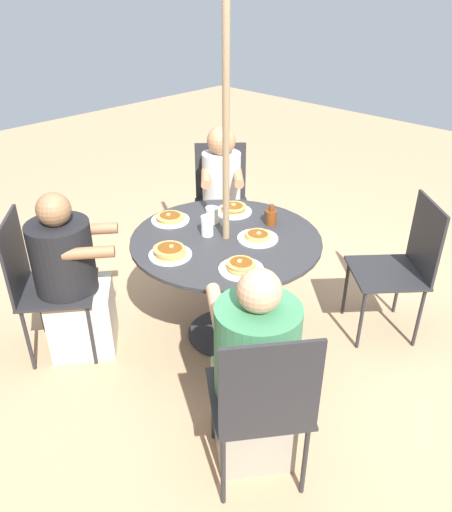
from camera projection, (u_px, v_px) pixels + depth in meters
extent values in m
plane|color=tan|center=(226.00, 333.00, 3.45)|extent=(12.00, 12.00, 0.00)
cylinder|color=#28282B|center=(226.00, 332.00, 3.44)|extent=(0.52, 0.52, 0.01)
cylinder|color=#28282B|center=(226.00, 290.00, 3.26)|extent=(0.09, 0.09, 0.73)
cylinder|color=#28282B|center=(226.00, 239.00, 3.08)|extent=(1.18, 1.18, 0.02)
cylinder|color=#846B4C|center=(226.00, 165.00, 2.84)|extent=(0.04, 0.04, 2.43)
cylinder|color=#232326|center=(213.00, 407.00, 2.57)|extent=(0.02, 0.02, 0.45)
cylinder|color=#232326|center=(285.00, 399.00, 2.62)|extent=(0.02, 0.02, 0.45)
cylinder|color=#232326|center=(223.00, 470.00, 2.25)|extent=(0.02, 0.02, 0.45)
cylinder|color=#232326|center=(305.00, 460.00, 2.29)|extent=(0.02, 0.02, 0.45)
cube|color=#232326|center=(258.00, 397.00, 2.31)|extent=(0.63, 0.63, 0.02)
cube|color=#232326|center=(270.00, 391.00, 2.00)|extent=(0.27, 0.35, 0.49)
cube|color=gray|center=(252.00, 413.00, 2.53)|extent=(0.55, 0.54, 0.45)
cylinder|color=#38754C|center=(257.00, 351.00, 2.25)|extent=(0.39, 0.39, 0.48)
sphere|color=tan|center=(259.00, 291.00, 2.09)|extent=(0.20, 0.20, 0.20)
cylinder|color=tan|center=(217.00, 308.00, 2.35)|extent=(0.30, 0.25, 0.07)
cylinder|color=tan|center=(282.00, 302.00, 2.39)|extent=(0.30, 0.25, 0.07)
cylinder|color=#232326|center=(361.00, 320.00, 3.21)|extent=(0.02, 0.02, 0.45)
cylinder|color=#232326|center=(346.00, 287.00, 3.54)|extent=(0.02, 0.02, 0.45)
cylinder|color=#232326|center=(419.00, 318.00, 3.22)|extent=(0.02, 0.02, 0.45)
cylinder|color=#232326|center=(398.00, 286.00, 3.55)|extent=(0.02, 0.02, 0.45)
cube|color=#232326|center=(386.00, 273.00, 3.26)|extent=(0.63, 0.63, 0.02)
cube|color=#232326|center=(426.00, 238.00, 3.15)|extent=(0.32, 0.30, 0.49)
cylinder|color=#232326|center=(245.00, 245.00, 4.09)|extent=(0.02, 0.02, 0.45)
cylinder|color=#232326|center=(199.00, 245.00, 4.07)|extent=(0.02, 0.02, 0.45)
cylinder|color=#232326|center=(242.00, 224.00, 4.41)|extent=(0.02, 0.02, 0.45)
cylinder|color=#232326|center=(199.00, 225.00, 4.40)|extent=(0.02, 0.02, 0.45)
cube|color=#232326|center=(221.00, 209.00, 4.13)|extent=(0.63, 0.63, 0.02)
cube|color=#232326|center=(221.00, 171.00, 4.19)|extent=(0.31, 0.32, 0.49)
cube|color=slate|center=(222.00, 240.00, 4.15)|extent=(0.43, 0.43, 0.45)
cylinder|color=#B2B2B2|center=(221.00, 184.00, 3.95)|extent=(0.30, 0.30, 0.51)
sphere|color=#A3704C|center=(221.00, 141.00, 3.78)|extent=(0.22, 0.22, 0.22)
cylinder|color=#A3704C|center=(238.00, 177.00, 3.74)|extent=(0.26, 0.25, 0.07)
cylinder|color=#A3704C|center=(206.00, 178.00, 3.74)|extent=(0.26, 0.25, 0.07)
cylinder|color=#232326|center=(97.00, 300.00, 3.40)|extent=(0.02, 0.02, 0.45)
cylinder|color=#232326|center=(92.00, 335.00, 3.07)|extent=(0.02, 0.02, 0.45)
cylinder|color=#232326|center=(40.00, 304.00, 3.36)|extent=(0.02, 0.02, 0.45)
cylinder|color=#232326|center=(28.00, 340.00, 3.03)|extent=(0.02, 0.02, 0.45)
cube|color=#232326|center=(58.00, 289.00, 3.10)|extent=(0.63, 0.63, 0.02)
cube|color=#232326|center=(14.00, 256.00, 2.95)|extent=(0.34, 0.28, 0.49)
cube|color=beige|center=(83.00, 318.00, 3.23)|extent=(0.52, 0.53, 0.45)
cylinder|color=black|center=(63.00, 258.00, 3.00)|extent=(0.37, 0.37, 0.46)
sphere|color=brown|center=(53.00, 210.00, 2.84)|extent=(0.20, 0.20, 0.20)
cylinder|color=brown|center=(94.00, 229.00, 3.09)|extent=(0.24, 0.27, 0.07)
cylinder|color=brown|center=(89.00, 253.00, 2.83)|extent=(0.24, 0.27, 0.07)
cylinder|color=white|center=(258.00, 238.00, 3.05)|extent=(0.25, 0.25, 0.01)
cylinder|color=#BC8947|center=(257.00, 236.00, 3.05)|extent=(0.16, 0.16, 0.01)
cylinder|color=#BC8947|center=(258.00, 235.00, 3.04)|extent=(0.16, 0.16, 0.01)
ellipsoid|color=brown|center=(258.00, 233.00, 3.04)|extent=(0.13, 0.12, 0.00)
cube|color=#F4E084|center=(259.00, 233.00, 3.03)|extent=(0.02, 0.02, 0.01)
cylinder|color=white|center=(233.00, 212.00, 3.39)|extent=(0.25, 0.25, 0.01)
cylinder|color=#BC8947|center=(233.00, 210.00, 3.39)|extent=(0.17, 0.17, 0.01)
cylinder|color=#BC8947|center=(233.00, 208.00, 3.38)|extent=(0.16, 0.16, 0.01)
cylinder|color=#BC8947|center=(234.00, 207.00, 3.37)|extent=(0.17, 0.17, 0.01)
ellipsoid|color=brown|center=(233.00, 205.00, 3.37)|extent=(0.13, 0.12, 0.00)
cube|color=#F4E084|center=(233.00, 204.00, 3.36)|extent=(0.02, 0.02, 0.01)
cylinder|color=white|center=(170.00, 255.00, 2.88)|extent=(0.25, 0.25, 0.01)
cylinder|color=#BC8947|center=(171.00, 254.00, 2.87)|extent=(0.19, 0.19, 0.01)
cylinder|color=#BC8947|center=(171.00, 251.00, 2.87)|extent=(0.18, 0.18, 0.01)
cylinder|color=#BC8947|center=(170.00, 250.00, 2.86)|extent=(0.18, 0.18, 0.01)
cylinder|color=#BC8947|center=(169.00, 249.00, 2.85)|extent=(0.18, 0.18, 0.01)
ellipsoid|color=brown|center=(170.00, 247.00, 2.85)|extent=(0.15, 0.14, 0.00)
cube|color=#F4E084|center=(171.00, 246.00, 2.85)|extent=(0.03, 0.03, 0.01)
cylinder|color=white|center=(241.00, 269.00, 2.74)|extent=(0.25, 0.25, 0.01)
cylinder|color=#BC8947|center=(241.00, 268.00, 2.73)|extent=(0.16, 0.16, 0.01)
cylinder|color=#BC8947|center=(241.00, 266.00, 2.72)|extent=(0.17, 0.17, 0.01)
cylinder|color=#BC8947|center=(241.00, 264.00, 2.72)|extent=(0.15, 0.15, 0.01)
cylinder|color=#BC8947|center=(241.00, 263.00, 2.72)|extent=(0.16, 0.16, 0.01)
ellipsoid|color=brown|center=(241.00, 262.00, 2.72)|extent=(0.13, 0.12, 0.00)
cube|color=#F4E084|center=(240.00, 261.00, 2.71)|extent=(0.03, 0.03, 0.01)
cylinder|color=white|center=(170.00, 220.00, 3.28)|extent=(0.25, 0.25, 0.01)
cylinder|color=#BC8947|center=(170.00, 218.00, 3.27)|extent=(0.18, 0.18, 0.01)
cylinder|color=#BC8947|center=(171.00, 217.00, 3.27)|extent=(0.19, 0.19, 0.01)
cylinder|color=#BC8947|center=(169.00, 216.00, 3.26)|extent=(0.18, 0.18, 0.01)
ellipsoid|color=brown|center=(170.00, 215.00, 3.26)|extent=(0.14, 0.13, 0.00)
cube|color=#F4E084|center=(168.00, 214.00, 3.25)|extent=(0.03, 0.03, 0.01)
cylinder|color=#602D0F|center=(271.00, 217.00, 3.21)|extent=(0.07, 0.07, 0.10)
cylinder|color=#602D0F|center=(272.00, 208.00, 3.18)|extent=(0.03, 0.03, 0.04)
torus|color=#602D0F|center=(267.00, 214.00, 3.22)|extent=(0.05, 0.01, 0.05)
cylinder|color=beige|center=(212.00, 216.00, 3.23)|extent=(0.08, 0.08, 0.10)
cylinder|color=white|center=(212.00, 208.00, 3.21)|extent=(0.09, 0.09, 0.01)
cylinder|color=silver|center=(207.00, 226.00, 3.07)|extent=(0.08, 0.08, 0.13)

